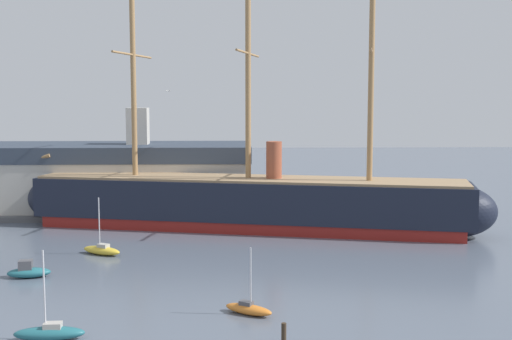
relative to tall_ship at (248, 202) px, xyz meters
name	(u,v)px	position (x,y,z in m)	size (l,w,h in m)	color
tall_ship	(248,202)	(0.00, 0.00, 0.00)	(70.03, 22.12, 34.12)	maroon
sailboat_foreground_left	(49,332)	(-15.49, -41.43, -3.15)	(5.27, 1.80, 6.78)	#236670
sailboat_near_centre	(248,309)	(-0.66, -36.04, -3.24)	(4.38, 3.39, 5.65)	orange
motorboat_mid_left	(28,271)	(-22.38, -24.11, -3.09)	(4.43, 2.36, 1.77)	#236670
sailboat_alongside_bow	(102,250)	(-17.03, -14.59, -3.16)	(5.16, 3.74, 6.58)	gold
motorboat_far_right	(453,223)	(28.45, 0.52, -3.21)	(3.75, 2.81, 1.46)	#236670
dinghy_distant_centre	(255,213)	(1.26, 10.84, -3.48)	(1.70, 2.15, 0.47)	orange
mooring_piling_left_pair	(284,335)	(1.75, -43.37, -2.83)	(0.37, 0.37, 1.77)	#382B1E
dockside_warehouse_left	(80,178)	(-25.99, 14.21, 1.58)	(57.51, 18.22, 16.28)	#565659
seagull_in_flight	(168,91)	(-8.86, -18.36, 14.83)	(0.65, 1.02, 0.13)	silver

